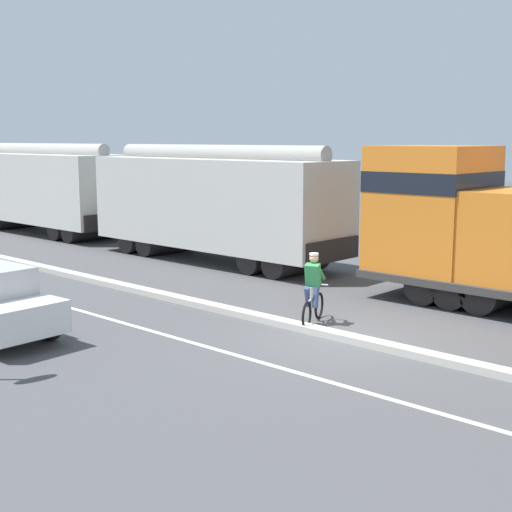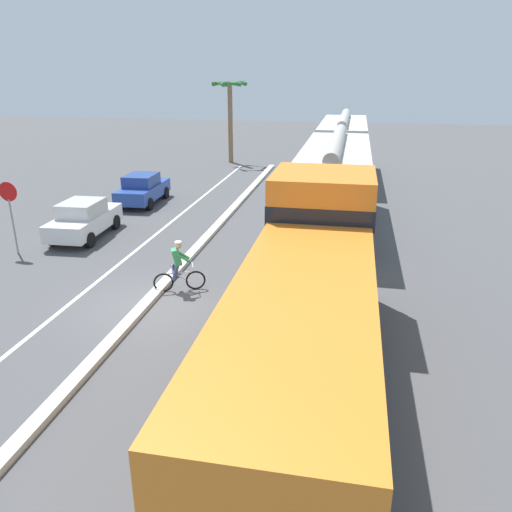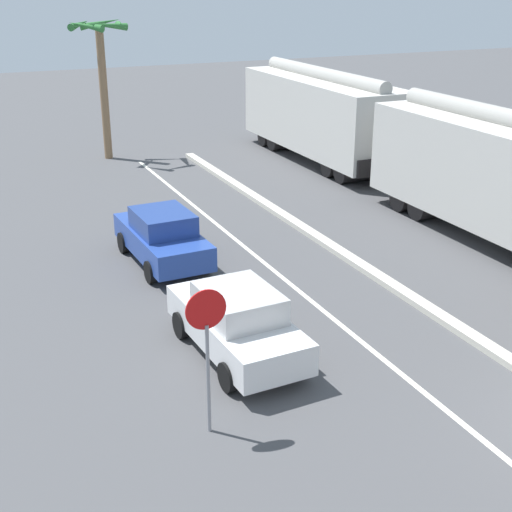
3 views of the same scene
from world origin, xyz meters
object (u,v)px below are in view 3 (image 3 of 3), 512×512
object	(u,v)px
stop_sign	(207,334)
palm_tree_near	(101,57)
parked_car_blue	(162,237)
hopper_car_lead	(503,177)
hopper_car_middle	(321,115)
parked_car_white	(237,322)

from	to	relation	value
stop_sign	palm_tree_near	distance (m)	22.34
parked_car_blue	hopper_car_lead	bearing A→B (deg)	-13.72
hopper_car_lead	hopper_car_middle	bearing A→B (deg)	90.00
parked_car_blue	palm_tree_near	size ratio (longest dim) A/B	0.68
palm_tree_near	stop_sign	bearing A→B (deg)	-98.65
hopper_car_middle	palm_tree_near	size ratio (longest dim) A/B	1.69
parked_car_blue	palm_tree_near	distance (m)	14.13
hopper_car_middle	stop_sign	size ratio (longest dim) A/B	3.68
hopper_car_lead	stop_sign	world-z (taller)	hopper_car_lead
hopper_car_lead	hopper_car_middle	size ratio (longest dim) A/B	1.00
parked_car_white	palm_tree_near	xyz separation A→B (m)	(1.74, 19.50, 3.77)
hopper_car_middle	stop_sign	distance (m)	21.27
hopper_car_lead	stop_sign	size ratio (longest dim) A/B	3.68
hopper_car_middle	hopper_car_lead	bearing A→B (deg)	-90.00
parked_car_blue	stop_sign	bearing A→B (deg)	-101.75
parked_car_white	parked_car_blue	xyz separation A→B (m)	(0.16, 5.98, 0.00)
stop_sign	palm_tree_near	size ratio (longest dim) A/B	0.46
parked_car_white	parked_car_blue	world-z (taller)	same
stop_sign	parked_car_blue	bearing A→B (deg)	78.25
hopper_car_middle	parked_car_white	distance (m)	18.40
parked_car_white	stop_sign	distance (m)	3.15
hopper_car_lead	stop_sign	distance (m)	13.45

